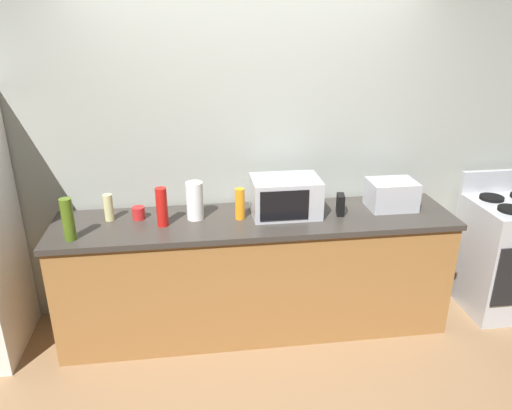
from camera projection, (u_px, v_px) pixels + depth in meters
ground_plane at (264, 358)px, 3.41m from camera, size 8.00×8.00×0.00m
back_wall at (249, 142)px, 3.66m from camera, size 6.40×0.10×2.70m
counter_run at (256, 273)px, 3.61m from camera, size 2.84×0.64×0.90m
stove_range at (505, 255)px, 3.86m from camera, size 0.60×0.61×1.08m
microwave at (285, 196)px, 3.47m from camera, size 0.48×0.35×0.27m
toaster_oven at (391, 194)px, 3.59m from camera, size 0.34×0.26×0.21m
paper_towel_roll at (195, 201)px, 3.39m from camera, size 0.12×0.12×0.27m
cordless_phone at (340, 204)px, 3.49m from camera, size 0.07×0.12×0.15m
bottle_dish_soap at (240, 204)px, 3.40m from camera, size 0.07×0.07×0.22m
bottle_vinegar at (109, 207)px, 3.38m from camera, size 0.06×0.06×0.19m
bottle_hot_sauce at (162, 207)px, 3.28m from camera, size 0.08×0.08×0.27m
bottle_olive_oil at (68, 219)px, 3.08m from camera, size 0.08×0.08×0.28m
mug_red at (139, 213)px, 3.42m from camera, size 0.09×0.09×0.09m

